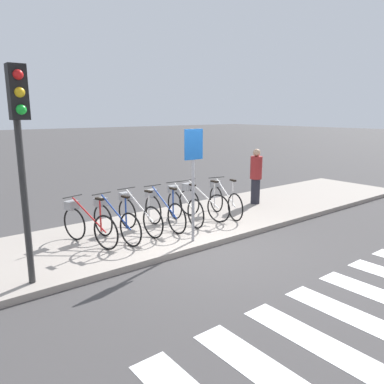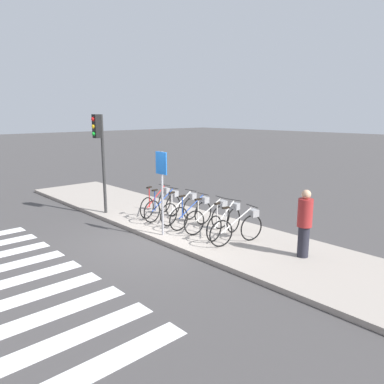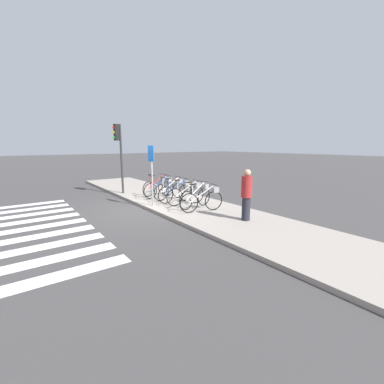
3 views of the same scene
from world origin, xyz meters
name	(u,v)px [view 3 (image 3 of 3)]	position (x,y,z in m)	size (l,w,h in m)	color
ground_plane	(146,210)	(0.00, 0.00, 0.00)	(120.00, 120.00, 0.00)	#423F3F
sidewalk	(179,203)	(0.00, 1.50, 0.06)	(17.56, 3.00, 0.12)	#9E9389
parked_bicycle_0	(158,185)	(-1.81, 1.50, 0.56)	(0.60, 1.60, 1.01)	black
parked_bicycle_1	(161,187)	(-1.27, 1.37, 0.56)	(0.46, 1.64, 1.01)	black
parked_bicycle_2	(172,189)	(-0.62, 1.53, 0.56)	(0.46, 1.65, 1.01)	black
parked_bicycle_3	(178,191)	(-0.01, 1.45, 0.56)	(0.46, 1.65, 1.01)	black
parked_bicycle_4	(188,193)	(0.63, 1.51, 0.56)	(0.46, 1.65, 1.01)	black
parked_bicycle_5	(197,196)	(1.20, 1.53, 0.56)	(0.47, 1.63, 1.01)	black
parked_bicycle_6	(204,199)	(1.83, 1.36, 0.56)	(0.53, 1.62, 1.01)	black
pedestrian	(247,194)	(3.44, 1.73, 0.95)	(0.34, 0.34, 1.60)	#23232D
traffic_light	(118,144)	(-3.20, 0.24, 2.47)	(0.24, 0.40, 3.26)	#2D2D2D
sign_post	(152,165)	(-0.02, 0.29, 1.69)	(0.44, 0.07, 2.30)	#99999E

